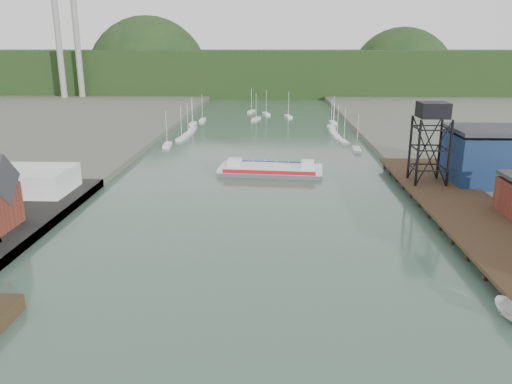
{
  "coord_description": "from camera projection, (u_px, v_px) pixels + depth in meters",
  "views": [
    {
      "loc": [
        3.99,
        -40.73,
        28.63
      ],
      "look_at": [
        0.99,
        43.13,
        4.0
      ],
      "focal_mm": 35.0,
      "sensor_mm": 36.0,
      "label": 1
    }
  ],
  "objects": [
    {
      "name": "chain_ferry",
      "position": [
        271.0,
        170.0,
        115.84
      ],
      "size": [
        24.49,
        11.59,
        3.42
      ],
      "rotation": [
        0.0,
        0.0,
        -0.09
      ],
      "color": "#535356",
      "rests_on": "ground"
    },
    {
      "name": "lift_tower",
      "position": [
        433.0,
        115.0,
        97.27
      ],
      "size": [
        6.5,
        6.5,
        16.0
      ],
      "color": "black",
      "rests_on": "east_pier"
    },
    {
      "name": "distant_hills",
      "position": [
        262.0,
        74.0,
        333.44
      ],
      "size": [
        500.0,
        120.0,
        80.0
      ],
      "color": "black",
      "rests_on": "ground"
    },
    {
      "name": "white_shed",
      "position": [
        23.0,
        180.0,
        95.63
      ],
      "size": [
        18.0,
        12.0,
        4.5
      ],
      "primitive_type": "cube",
      "color": "silver",
      "rests_on": "west_quay"
    },
    {
      "name": "blue_shed",
      "position": [
        500.0,
        157.0,
        101.09
      ],
      "size": [
        20.5,
        14.5,
        11.3
      ],
      "color": "#0C1B38",
      "rests_on": "east_land"
    },
    {
      "name": "smokestacks",
      "position": [
        68.0,
        43.0,
        265.4
      ],
      "size": [
        11.2,
        8.2,
        60.0
      ],
      "color": "gray",
      "rests_on": "ground"
    },
    {
      "name": "east_pier",
      "position": [
        459.0,
        202.0,
        88.61
      ],
      "size": [
        14.0,
        70.0,
        2.45
      ],
      "color": "black",
      "rests_on": "ground"
    },
    {
      "name": "ground",
      "position": [
        229.0,
        360.0,
        47.26
      ],
      "size": [
        600.0,
        600.0,
        0.0
      ],
      "primitive_type": "plane",
      "color": "#314C3D",
      "rests_on": "ground"
    },
    {
      "name": "marina_sailboats",
      "position": [
        263.0,
        127.0,
        179.93
      ],
      "size": [
        57.71,
        92.65,
        0.9
      ],
      "color": "silver",
      "rests_on": "ground"
    }
  ]
}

